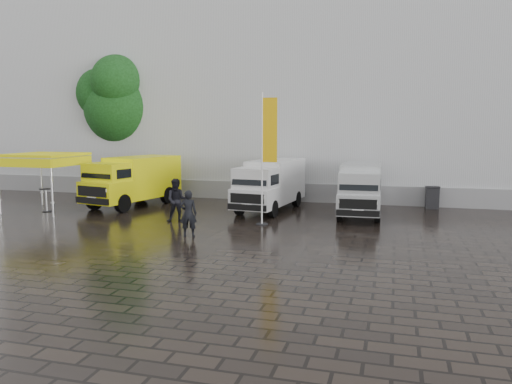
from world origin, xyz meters
TOP-DOWN VIEW (x-y plane):
  - ground at (0.00, 0.00)m, footprint 120.00×120.00m
  - exhibition_hall at (2.00, 16.00)m, footprint 44.00×16.00m
  - hall_plinth at (2.00, 7.95)m, footprint 44.00×0.15m
  - van_yellow at (-7.80, 4.08)m, footprint 3.23×5.75m
  - van_white at (-0.72, 4.70)m, footprint 2.50×5.73m
  - van_silver at (3.59, 4.51)m, footprint 1.98×5.40m
  - canopy_tent at (-11.11, 1.64)m, footprint 3.09×3.09m
  - flagpole at (0.02, 1.12)m, footprint 0.88×0.50m
  - tree at (-11.31, 9.39)m, footprint 4.77×4.77m
  - cocktail_table at (-10.94, 1.43)m, footprint 0.60×0.60m
  - wheelie_bin at (6.92, 7.43)m, footprint 0.68×0.68m
  - person_front at (-2.17, -1.87)m, footprint 0.71×0.56m
  - person_tent at (-3.79, 0.68)m, footprint 1.09×0.97m

SIDE VIEW (x-z plane):
  - ground at x=0.00m, z-range 0.00..0.00m
  - hall_plinth at x=2.00m, z-range 0.00..1.00m
  - cocktail_table at x=-10.94m, z-range 0.00..1.11m
  - wheelie_bin at x=6.92m, z-range 0.00..1.12m
  - person_front at x=-2.17m, z-range 0.00..1.73m
  - person_tent at x=-3.79m, z-range 0.00..1.85m
  - van_silver at x=3.59m, z-range 0.00..2.31m
  - van_white at x=-0.72m, z-range 0.00..2.40m
  - van_yellow at x=-7.80m, z-range 0.00..2.50m
  - canopy_tent at x=-11.11m, z-range 1.20..3.98m
  - flagpole at x=0.02m, z-range 0.35..5.76m
  - tree at x=-11.31m, z-range 1.22..9.79m
  - exhibition_hall at x=2.00m, z-range 0.00..12.00m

